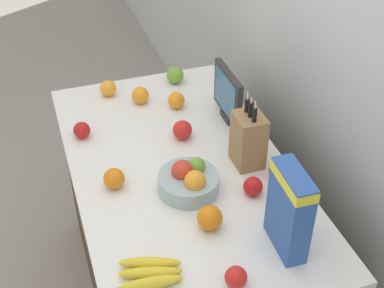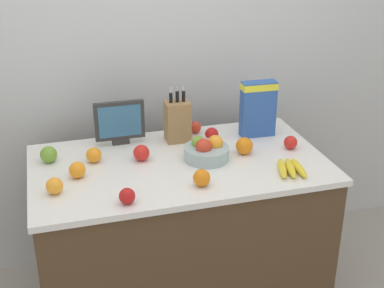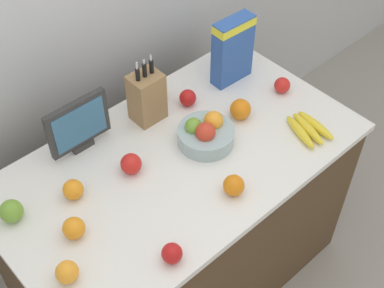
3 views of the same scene
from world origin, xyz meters
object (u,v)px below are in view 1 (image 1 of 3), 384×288
(apple_leftmost, at_px, (82,130))
(apple_rear, at_px, (253,186))
(apple_middle, at_px, (236,277))
(orange_near_bowl, at_px, (209,218))
(fruit_bowl, at_px, (189,180))
(orange_mid_right, at_px, (114,179))
(knife_block, at_px, (248,140))
(orange_front_center, at_px, (108,88))
(orange_front_left, at_px, (140,95))
(apple_rightmost, at_px, (182,130))
(apple_by_knife_block, at_px, (175,75))
(orange_back_center, at_px, (176,100))
(small_monitor, at_px, (228,95))
(apple_front, at_px, (277,171))
(cereal_box, at_px, (290,208))
(banana_bunch, at_px, (150,273))

(apple_leftmost, height_order, apple_rear, apple_rear)
(apple_middle, distance_m, orange_near_bowl, 0.25)
(fruit_bowl, relative_size, orange_mid_right, 2.84)
(knife_block, relative_size, fruit_bowl, 1.34)
(orange_front_center, relative_size, orange_front_left, 0.97)
(apple_leftmost, xyz_separation_m, apple_middle, (0.90, 0.32, -0.00))
(apple_leftmost, bearing_deg, apple_rightmost, 70.69)
(apple_by_knife_block, bearing_deg, orange_back_center, -15.86)
(fruit_bowl, relative_size, apple_rightmost, 2.79)
(small_monitor, xyz_separation_m, fruit_bowl, (0.38, -0.30, -0.08))
(knife_block, relative_size, apple_leftmost, 4.30)
(apple_by_knife_block, bearing_deg, apple_front, 11.17)
(knife_block, xyz_separation_m, orange_mid_right, (-0.02, -0.52, -0.07))
(fruit_bowl, bearing_deg, orange_near_bowl, 0.78)
(apple_front, distance_m, orange_front_left, 0.76)
(orange_front_center, relative_size, orange_mid_right, 0.95)
(apple_rightmost, xyz_separation_m, orange_front_left, (-0.32, -0.10, -0.00))
(apple_rear, bearing_deg, apple_by_knife_block, -177.77)
(cereal_box, relative_size, fruit_bowl, 1.36)
(banana_bunch, distance_m, orange_front_center, 1.09)
(orange_near_bowl, height_order, orange_back_center, orange_near_bowl)
(banana_bunch, xyz_separation_m, apple_middle, (0.11, 0.24, 0.02))
(orange_mid_right, height_order, orange_back_center, orange_mid_right)
(cereal_box, xyz_separation_m, apple_leftmost, (-0.80, -0.53, -0.13))
(cereal_box, distance_m, orange_mid_right, 0.67)
(orange_mid_right, bearing_deg, apple_front, 76.48)
(apple_front, distance_m, apple_leftmost, 0.82)
(banana_bunch, xyz_separation_m, apple_rightmost, (-0.65, 0.31, 0.02))
(apple_rear, bearing_deg, cereal_box, -0.03)
(apple_middle, xyz_separation_m, orange_mid_right, (-0.56, -0.25, 0.00))
(cereal_box, xyz_separation_m, orange_back_center, (-0.89, -0.09, -0.13))
(apple_rear, relative_size, orange_front_left, 0.92)
(orange_near_bowl, bearing_deg, orange_front_left, -178.21)
(apple_middle, relative_size, orange_near_bowl, 0.80)
(banana_bunch, height_order, apple_rear, apple_rear)
(apple_rightmost, xyz_separation_m, apple_by_knife_block, (-0.44, 0.10, 0.00))
(orange_front_center, bearing_deg, apple_by_knife_block, 92.06)
(apple_rear, xyz_separation_m, orange_front_left, (-0.73, -0.24, 0.00))
(apple_by_knife_block, relative_size, orange_mid_right, 1.05)
(cereal_box, distance_m, apple_front, 0.36)
(apple_middle, distance_m, apple_rear, 0.42)
(apple_by_knife_block, relative_size, orange_back_center, 1.09)
(apple_middle, xyz_separation_m, orange_front_left, (-1.09, -0.02, 0.00))
(apple_middle, distance_m, orange_mid_right, 0.61)
(fruit_bowl, distance_m, orange_front_left, 0.63)
(banana_bunch, height_order, apple_front, apple_front)
(small_monitor, height_order, apple_by_knife_block, small_monitor)
(apple_rear, bearing_deg, apple_leftmost, -135.86)
(orange_front_center, bearing_deg, fruit_bowl, 11.32)
(knife_block, height_order, apple_leftmost, knife_block)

